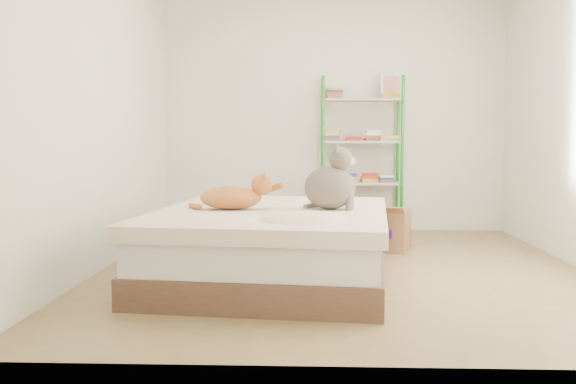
{
  "coord_description": "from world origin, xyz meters",
  "views": [
    {
      "loc": [
        -0.25,
        -4.79,
        1.03
      ],
      "look_at": [
        -0.43,
        -0.08,
        0.62
      ],
      "focal_mm": 38.0,
      "sensor_mm": 36.0,
      "label": 1
    }
  ],
  "objects_px": {
    "orange_cat": "(231,195)",
    "grey_cat": "(330,178)",
    "white_bin": "(260,219)",
    "cardboard_box": "(379,229)",
    "bed": "(273,244)",
    "shelf_unit": "(362,158)"
  },
  "relations": [
    {
      "from": "orange_cat",
      "to": "grey_cat",
      "type": "xyz_separation_m",
      "value": [
        0.72,
        0.04,
        0.12
      ]
    },
    {
      "from": "white_bin",
      "to": "cardboard_box",
      "type": "bearing_deg",
      "value": -32.25
    },
    {
      "from": "bed",
      "to": "grey_cat",
      "type": "height_order",
      "value": "grey_cat"
    },
    {
      "from": "orange_cat",
      "to": "bed",
      "type": "bearing_deg",
      "value": 3.43
    },
    {
      "from": "bed",
      "to": "orange_cat",
      "type": "bearing_deg",
      "value": -167.17
    },
    {
      "from": "bed",
      "to": "shelf_unit",
      "type": "relative_size",
      "value": 1.27
    },
    {
      "from": "bed",
      "to": "shelf_unit",
      "type": "distance_m",
      "value": 2.48
    },
    {
      "from": "shelf_unit",
      "to": "bed",
      "type": "bearing_deg",
      "value": -110.24
    },
    {
      "from": "bed",
      "to": "cardboard_box",
      "type": "xyz_separation_m",
      "value": [
        0.92,
        1.27,
        -0.07
      ]
    },
    {
      "from": "white_bin",
      "to": "shelf_unit",
      "type": "bearing_deg",
      "value": 12.42
    },
    {
      "from": "cardboard_box",
      "to": "white_bin",
      "type": "xyz_separation_m",
      "value": [
        -1.18,
        0.75,
        -0.01
      ]
    },
    {
      "from": "shelf_unit",
      "to": "white_bin",
      "type": "relative_size",
      "value": 4.84
    },
    {
      "from": "bed",
      "to": "cardboard_box",
      "type": "distance_m",
      "value": 1.58
    },
    {
      "from": "cardboard_box",
      "to": "white_bin",
      "type": "height_order",
      "value": "cardboard_box"
    },
    {
      "from": "grey_cat",
      "to": "white_bin",
      "type": "height_order",
      "value": "grey_cat"
    },
    {
      "from": "bed",
      "to": "grey_cat",
      "type": "relative_size",
      "value": 4.83
    },
    {
      "from": "bed",
      "to": "shelf_unit",
      "type": "xyz_separation_m",
      "value": [
        0.83,
        2.26,
        0.57
      ]
    },
    {
      "from": "orange_cat",
      "to": "grey_cat",
      "type": "bearing_deg",
      "value": 0.2
    },
    {
      "from": "shelf_unit",
      "to": "orange_cat",
      "type": "bearing_deg",
      "value": -116.34
    },
    {
      "from": "orange_cat",
      "to": "cardboard_box",
      "type": "distance_m",
      "value": 1.85
    },
    {
      "from": "shelf_unit",
      "to": "white_bin",
      "type": "xyz_separation_m",
      "value": [
        -1.1,
        -0.24,
        -0.64
      ]
    },
    {
      "from": "bed",
      "to": "orange_cat",
      "type": "relative_size",
      "value": 4.16
    }
  ]
}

